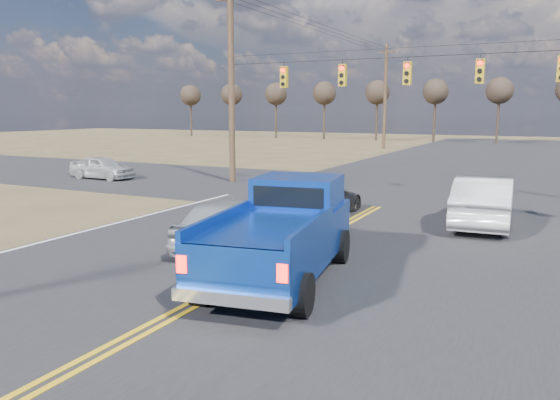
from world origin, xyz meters
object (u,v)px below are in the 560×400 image
at_px(black_suv, 275,221).
at_px(white_car_queue, 483,202).
at_px(pickup_truck, 282,233).
at_px(dgrey_car_queue, 321,199).
at_px(cross_car_west, 102,167).
at_px(silver_suv, 230,222).

relative_size(black_suv, white_car_queue, 0.98).
bearing_deg(white_car_queue, pickup_truck, 64.31).
xyz_separation_m(white_car_queue, dgrey_car_queue, (-5.33, -0.73, -0.20)).
bearing_deg(dgrey_car_queue, cross_car_west, -13.17).
xyz_separation_m(pickup_truck, silver_suv, (-2.50, 1.83, -0.32)).
bearing_deg(dgrey_car_queue, silver_suv, 88.45).
bearing_deg(dgrey_car_queue, white_car_queue, -168.89).
relative_size(silver_suv, dgrey_car_queue, 1.01).
distance_m(pickup_truck, dgrey_car_queue, 7.51).
distance_m(black_suv, dgrey_car_queue, 4.55).
relative_size(silver_suv, cross_car_west, 1.13).
height_order(silver_suv, white_car_queue, white_car_queue).
height_order(white_car_queue, cross_car_west, white_car_queue).
height_order(pickup_truck, black_suv, pickup_truck).
xyz_separation_m(pickup_truck, dgrey_car_queue, (-2.05, 7.21, -0.43)).
bearing_deg(white_car_queue, silver_suv, 43.35).
height_order(silver_suv, dgrey_car_queue, silver_suv).
xyz_separation_m(pickup_truck, white_car_queue, (3.28, 7.94, -0.23)).
relative_size(pickup_truck, dgrey_car_queue, 1.43).
xyz_separation_m(dgrey_car_queue, cross_car_west, (-14.73, 4.35, 0.03)).
distance_m(white_car_queue, cross_car_west, 20.38).
bearing_deg(cross_car_west, silver_suv, -124.46).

